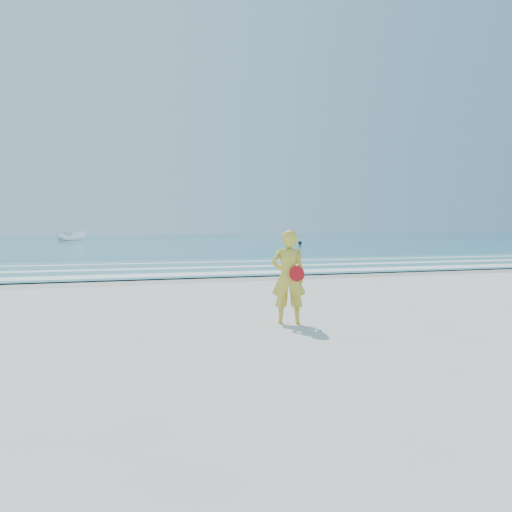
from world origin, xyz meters
name	(u,v)px	position (x,y,z in m)	size (l,w,h in m)	color
ground	(334,331)	(0.00, 0.00, 0.00)	(400.00, 400.00, 0.00)	silver
wet_sand	(208,279)	(0.00, 9.00, 0.00)	(400.00, 2.40, 0.00)	#B2A893
ocean	(110,237)	(0.00, 105.00, 0.02)	(400.00, 190.00, 0.04)	#19727F
shallow	(182,267)	(0.00, 14.00, 0.04)	(400.00, 10.00, 0.01)	#59B7AD
foam_near	(200,274)	(0.00, 10.30, 0.05)	(400.00, 1.40, 0.01)	white
foam_mid	(185,268)	(0.00, 13.20, 0.05)	(400.00, 0.90, 0.01)	white
foam_far	(173,263)	(0.00, 16.50, 0.05)	(400.00, 0.60, 0.01)	white
boat	(72,236)	(-6.18, 63.57, 0.82)	(1.53, 4.06, 1.57)	white
buoy	(300,243)	(17.40, 41.80, 0.24)	(0.40, 0.40, 0.40)	black
woman	(288,277)	(-0.44, 0.85, 0.80)	(0.69, 0.57, 1.61)	gold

